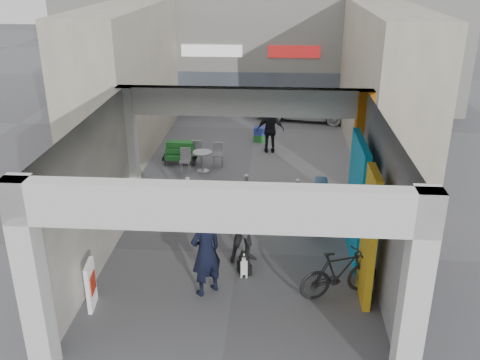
# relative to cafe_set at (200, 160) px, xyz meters

# --- Properties ---
(ground) EXTENTS (90.00, 90.00, 0.00)m
(ground) POSITION_rel_cafe_set_xyz_m (1.64, -5.41, -0.29)
(ground) COLOR #5C5C61
(ground) RESTS_ON ground
(arcade_canopy) EXTENTS (6.40, 6.45, 6.40)m
(arcade_canopy) POSITION_rel_cafe_set_xyz_m (2.18, -6.23, 2.02)
(arcade_canopy) COLOR silver
(arcade_canopy) RESTS_ON ground
(far_building) EXTENTS (18.00, 4.08, 8.00)m
(far_building) POSITION_rel_cafe_set_xyz_m (1.64, 8.58, 3.71)
(far_building) COLOR white
(far_building) RESTS_ON ground
(plaza_bldg_left) EXTENTS (2.00, 9.00, 5.00)m
(plaza_bldg_left) POSITION_rel_cafe_set_xyz_m (-2.86, 2.09, 2.21)
(plaza_bldg_left) COLOR #BDB49D
(plaza_bldg_left) RESTS_ON ground
(plaza_bldg_right) EXTENTS (2.00, 9.00, 5.00)m
(plaza_bldg_right) POSITION_rel_cafe_set_xyz_m (6.14, 2.09, 2.21)
(plaza_bldg_right) COLOR #BDB49D
(plaza_bldg_right) RESTS_ON ground
(bollard_left) EXTENTS (0.09, 0.09, 0.89)m
(bollard_left) POSITION_rel_cafe_set_xyz_m (0.08, -3.02, 0.16)
(bollard_left) COLOR #96999F
(bollard_left) RESTS_ON ground
(bollard_center) EXTENTS (0.09, 0.09, 0.97)m
(bollard_center) POSITION_rel_cafe_set_xyz_m (1.70, -2.91, 0.20)
(bollard_center) COLOR #96999F
(bollard_center) RESTS_ON ground
(bollard_right) EXTENTS (0.09, 0.09, 0.90)m
(bollard_right) POSITION_rel_cafe_set_xyz_m (3.10, -2.98, 0.16)
(bollard_right) COLOR #96999F
(bollard_right) RESTS_ON ground
(advert_board_near) EXTENTS (0.15, 0.56, 1.00)m
(advert_board_near) POSITION_rel_cafe_set_xyz_m (-1.10, -7.70, 0.22)
(advert_board_near) COLOR silver
(advert_board_near) RESTS_ON ground
(advert_board_far) EXTENTS (0.14, 0.55, 1.00)m
(advert_board_far) POSITION_rel_cafe_set_xyz_m (-1.10, -4.07, 0.22)
(advert_board_far) COLOR silver
(advert_board_far) RESTS_ON ground
(cafe_set) EXTENTS (1.33, 1.08, 0.81)m
(cafe_set) POSITION_rel_cafe_set_xyz_m (0.00, 0.00, 0.00)
(cafe_set) COLOR #A1A1A6
(cafe_set) RESTS_ON ground
(produce_stand) EXTENTS (1.12, 0.61, 0.74)m
(produce_stand) POSITION_rel_cafe_set_xyz_m (-0.75, 0.38, 0.01)
(produce_stand) COLOR black
(produce_stand) RESTS_ON ground
(crate_stack) EXTENTS (0.49, 0.40, 0.56)m
(crate_stack) POSITION_rel_cafe_set_xyz_m (1.87, 2.94, -0.01)
(crate_stack) COLOR #1B6122
(crate_stack) RESTS_ON ground
(border_collie) EXTENTS (0.24, 0.48, 0.66)m
(border_collie) POSITION_rel_cafe_set_xyz_m (1.85, -6.34, -0.02)
(border_collie) COLOR black
(border_collie) RESTS_ON ground
(man_with_dog) EXTENTS (0.84, 0.83, 1.95)m
(man_with_dog) POSITION_rel_cafe_set_xyz_m (1.11, -7.04, 0.69)
(man_with_dog) COLOR black
(man_with_dog) RESTS_ON ground
(man_back_turned) EXTENTS (0.98, 0.88, 1.67)m
(man_back_turned) POSITION_rel_cafe_set_xyz_m (1.87, -5.71, 0.55)
(man_back_turned) COLOR #373639
(man_back_turned) RESTS_ON ground
(man_elderly) EXTENTS (0.78, 0.53, 1.54)m
(man_elderly) POSITION_rel_cafe_set_xyz_m (3.60, -4.24, 0.48)
(man_elderly) COLOR #5274A0
(man_elderly) RESTS_ON ground
(man_crates) EXTENTS (0.99, 0.45, 1.65)m
(man_crates) POSITION_rel_cafe_set_xyz_m (2.27, 1.75, 0.54)
(man_crates) COLOR black
(man_crates) RESTS_ON ground
(bicycle_front) EXTENTS (1.88, 1.12, 0.93)m
(bicycle_front) POSITION_rel_cafe_set_xyz_m (3.94, -4.43, 0.18)
(bicycle_front) COLOR black
(bicycle_front) RESTS_ON ground
(bicycle_rear) EXTENTS (1.80, 1.09, 1.05)m
(bicycle_rear) POSITION_rel_cafe_set_xyz_m (3.84, -6.95, 0.24)
(bicycle_rear) COLOR black
(bicycle_rear) RESTS_ON ground
(white_van) EXTENTS (4.38, 2.36, 1.42)m
(white_van) POSITION_rel_cafe_set_xyz_m (3.64, 6.09, 0.42)
(white_van) COLOR silver
(white_van) RESTS_ON ground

